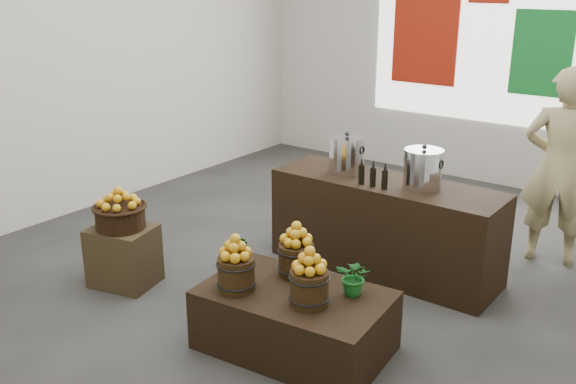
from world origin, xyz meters
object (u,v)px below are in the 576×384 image
Objects in this scene: crate at (124,256)px; stock_pot_center at (423,170)px; wicker_basket at (120,217)px; stock_pot_left at (347,156)px; display_table at (295,320)px; shopper at (560,167)px; counter at (385,226)px.

stock_pot_center is at bearing 38.75° from crate.
stock_pot_left reaches higher than wicker_basket.
stock_pot_center reaches higher than crate.
wicker_basket is 1.31× the size of stock_pot_left.
display_table is at bearing 1.74° from crate.
wicker_basket is 3.95m from shopper.
stock_pot_left is at bearing 52.27° from crate.
crate is 2.33m from counter.
shopper is (2.83, 2.74, 0.66)m from crate.
crate is at bearing 29.83° from shopper.
display_table is 1.83m from stock_pot_left.
display_table is 1.75m from stock_pot_center.
shopper is (2.83, 2.74, 0.30)m from wicker_basket.
counter reaches higher than display_table.
display_table is at bearing -85.02° from counter.
crate reaches higher than display_table.
counter is at bearing -0.24° from stock_pot_left.
crate is 0.40× the size of display_table.
crate is 2.17m from stock_pot_left.
stock_pot_left reaches higher than counter.
counter is 1.13× the size of shopper.
display_table is at bearing -70.39° from stock_pot_left.
counter is at bearing 43.90° from crate.
stock_pot_left is at bearing 52.27° from wicker_basket.
stock_pot_center is at bearing 39.65° from shopper.
shopper reaches higher than counter.
crate is 3.99m from shopper.
stock_pot_left is 1.00× the size of stock_pot_center.
stock_pot_center is (2.00, 1.61, 0.75)m from crate.
wicker_basket is 2.60m from stock_pot_center.
wicker_basket is 0.32× the size of display_table.
shopper is at bearing 35.48° from stock_pot_left.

